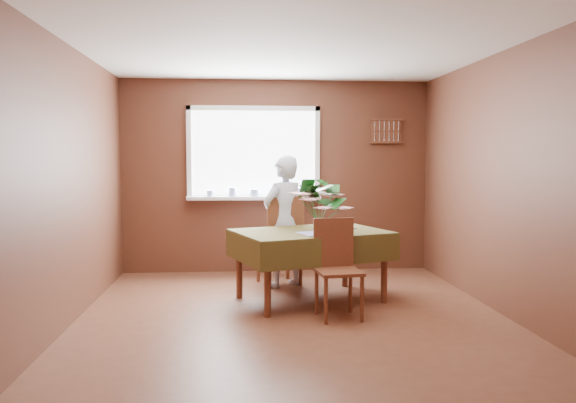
{
  "coord_description": "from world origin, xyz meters",
  "views": [
    {
      "loc": [
        -0.49,
        -5.09,
        1.49
      ],
      "look_at": [
        0.0,
        0.55,
        1.05
      ],
      "focal_mm": 35.0,
      "sensor_mm": 36.0,
      "label": 1
    }
  ],
  "objects": [
    {
      "name": "ceiling",
      "position": [
        0.0,
        0.0,
        2.5
      ],
      "size": [
        4.5,
        4.5,
        0.0
      ],
      "primitive_type": "plane",
      "rotation": [
        3.14,
        0.0,
        0.0
      ],
      "color": "white",
      "rests_on": "wall_back"
    },
    {
      "name": "spoon_rack",
      "position": [
        1.45,
        2.22,
        1.85
      ],
      "size": [
        0.44,
        0.05,
        0.33
      ],
      "color": "brown",
      "rests_on": "wall_back"
    },
    {
      "name": "wall_front",
      "position": [
        0.0,
        -2.25,
        1.25
      ],
      "size": [
        4.0,
        0.0,
        4.0
      ],
      "primitive_type": "plane",
      "rotation": [
        -1.57,
        0.0,
        0.0
      ],
      "color": "brown",
      "rests_on": "floor"
    },
    {
      "name": "wall_back",
      "position": [
        0.0,
        2.25,
        1.25
      ],
      "size": [
        4.0,
        0.0,
        4.0
      ],
      "primitive_type": "plane",
      "rotation": [
        1.57,
        0.0,
        0.0
      ],
      "color": "brown",
      "rests_on": "floor"
    },
    {
      "name": "wall_left",
      "position": [
        -2.0,
        0.0,
        1.25
      ],
      "size": [
        0.0,
        4.5,
        4.5
      ],
      "primitive_type": "plane",
      "rotation": [
        1.57,
        0.0,
        1.57
      ],
      "color": "brown",
      "rests_on": "floor"
    },
    {
      "name": "chair_near",
      "position": [
        0.41,
        0.06,
        0.5
      ],
      "size": [
        0.44,
        0.44,
        0.92
      ],
      "rotation": [
        0.0,
        0.0,
        0.11
      ],
      "color": "brown",
      "rests_on": "floor"
    },
    {
      "name": "table_knife",
      "position": [
        0.43,
        0.54,
        0.74
      ],
      "size": [
        0.05,
        0.21,
        0.0
      ],
      "primitive_type": "cube",
      "rotation": [
        0.0,
        0.0,
        0.13
      ],
      "color": "silver",
      "rests_on": "dining_table"
    },
    {
      "name": "side_plate",
      "position": [
        0.63,
        0.85,
        0.74
      ],
      "size": [
        0.3,
        0.3,
        0.01
      ],
      "primitive_type": "cylinder",
      "rotation": [
        0.0,
        0.0,
        0.2
      ],
      "color": "white",
      "rests_on": "dining_table"
    },
    {
      "name": "window_assembly",
      "position": [
        -0.29,
        2.2,
        1.35
      ],
      "size": [
        1.72,
        0.2,
        1.22
      ],
      "color": "white",
      "rests_on": "wall_back"
    },
    {
      "name": "floor",
      "position": [
        0.0,
        0.0,
        0.0
      ],
      "size": [
        4.5,
        4.5,
        0.0
      ],
      "primitive_type": "plane",
      "color": "#562D1D",
      "rests_on": "ground"
    },
    {
      "name": "dining_table",
      "position": [
        0.25,
        0.66,
        0.65
      ],
      "size": [
        1.77,
        1.47,
        0.74
      ],
      "rotation": [
        0.0,
        0.0,
        0.33
      ],
      "color": "brown",
      "rests_on": "floor"
    },
    {
      "name": "flower_bouquet",
      "position": [
        0.31,
        0.48,
        1.05
      ],
      "size": [
        0.57,
        0.57,
        0.49
      ],
      "rotation": [
        0.0,
        0.0,
        0.06
      ],
      "color": "white",
      "rests_on": "dining_table"
    },
    {
      "name": "wall_right",
      "position": [
        2.0,
        0.0,
        1.25
      ],
      "size": [
        0.0,
        4.5,
        4.5
      ],
      "primitive_type": "plane",
      "rotation": [
        1.57,
        0.0,
        -1.57
      ],
      "color": "brown",
      "rests_on": "floor"
    },
    {
      "name": "seated_woman",
      "position": [
        0.02,
        1.32,
        0.76
      ],
      "size": [
        0.66,
        0.61,
        1.52
      ],
      "primitive_type": "imported",
      "rotation": [
        0.0,
        0.0,
        3.72
      ],
      "color": "white",
      "rests_on": "floor"
    },
    {
      "name": "chair_far",
      "position": [
        0.0,
        1.4,
        0.57
      ],
      "size": [
        0.57,
        0.57,
        1.05
      ],
      "rotation": [
        0.0,
        0.0,
        3.45
      ],
      "color": "brown",
      "rests_on": "floor"
    }
  ]
}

